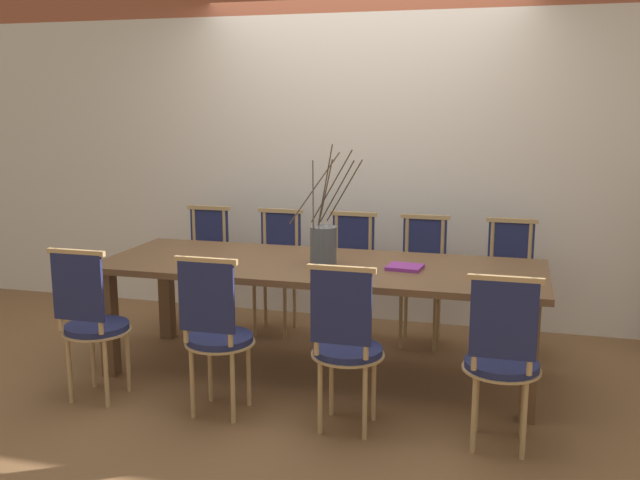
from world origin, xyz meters
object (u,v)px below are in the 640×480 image
object	(u,v)px
book_stack	(405,267)
chair_near_center	(346,342)
dining_table	(320,276)
chair_far_center	(350,272)
vase_centerpiece	(323,244)

from	to	relation	value
book_stack	chair_near_center	bearing A→B (deg)	-104.20
dining_table	chair_far_center	xyz separation A→B (m)	(0.02, 0.76, -0.15)
vase_centerpiece	dining_table	bearing A→B (deg)	154.49
dining_table	vase_centerpiece	xyz separation A→B (m)	(0.03, -0.01, 0.21)
chair_near_center	vase_centerpiece	distance (m)	0.90
chair_near_center	book_stack	world-z (taller)	chair_near_center
dining_table	book_stack	world-z (taller)	book_stack
vase_centerpiece	book_stack	distance (m)	0.53
chair_far_center	book_stack	bearing A→B (deg)	123.90
dining_table	chair_near_center	bearing A→B (deg)	-65.45
dining_table	chair_far_center	bearing A→B (deg)	88.62
dining_table	book_stack	xyz separation A→B (m)	(0.54, -0.01, 0.09)
dining_table	chair_near_center	size ratio (longest dim) A/B	2.99
chair_near_center	book_stack	xyz separation A→B (m)	(0.19, 0.75, 0.24)
chair_near_center	vase_centerpiece	bearing A→B (deg)	113.28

